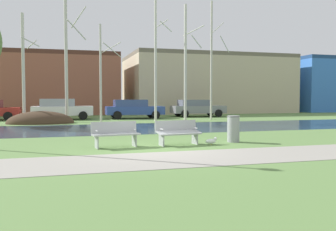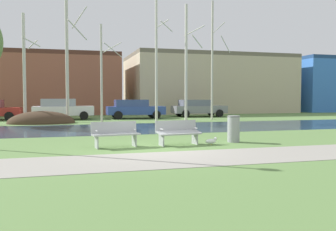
% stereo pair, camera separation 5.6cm
% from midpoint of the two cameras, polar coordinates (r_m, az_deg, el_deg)
% --- Properties ---
extents(ground_plane, '(120.00, 120.00, 0.00)m').
position_cam_midpoint_polar(ground_plane, '(21.56, -8.66, -1.63)').
color(ground_plane, '#5B7F42').
extents(paved_path_strip, '(60.00, 2.59, 0.01)m').
position_cam_midpoint_polar(paved_path_strip, '(9.96, 0.20, -6.94)').
color(paved_path_strip, gray).
rests_on(paved_path_strip, ground).
extents(river_band, '(80.00, 6.72, 0.01)m').
position_cam_midpoint_polar(river_band, '(19.64, -7.93, -2.06)').
color(river_band, '#2D475B').
rests_on(river_band, ground).
extents(soil_mound, '(4.24, 2.68, 1.60)m').
position_cam_midpoint_polar(soil_mound, '(24.71, -19.59, -1.18)').
color(soil_mound, '#423021').
rests_on(soil_mound, ground).
extents(bench_left, '(1.66, 0.77, 0.87)m').
position_cam_midpoint_polar(bench_left, '(12.37, -8.45, -2.85)').
color(bench_left, '#9EA0A3').
rests_on(bench_left, ground).
extents(bench_right, '(1.66, 0.77, 0.87)m').
position_cam_midpoint_polar(bench_right, '(12.85, 1.48, -2.60)').
color(bench_right, '#9EA0A3').
rests_on(bench_right, ground).
extents(trash_bin, '(0.49, 0.49, 1.01)m').
position_cam_midpoint_polar(trash_bin, '(13.88, 10.21, -2.02)').
color(trash_bin, gray).
rests_on(trash_bin, ground).
extents(seagull, '(0.48, 0.18, 0.27)m').
position_cam_midpoint_polar(seagull, '(13.02, 6.77, -4.05)').
color(seagull, white).
rests_on(seagull, ground).
extents(birch_left, '(1.13, 1.90, 7.12)m').
position_cam_midpoint_polar(birch_left, '(25.30, -21.97, 7.11)').
color(birch_left, beige).
rests_on(birch_left, ground).
extents(birch_center_left, '(1.49, 2.68, 9.46)m').
position_cam_midpoint_polar(birch_center_left, '(25.57, -15.83, 9.86)').
color(birch_center_left, beige).
rests_on(birch_center_left, ground).
extents(birch_center, '(1.49, 2.77, 6.62)m').
position_cam_midpoint_polar(birch_center, '(24.98, -10.58, 6.85)').
color(birch_center, beige).
rests_on(birch_center, ground).
extents(birch_center_right, '(1.26, 2.06, 9.36)m').
position_cam_midpoint_polar(birch_center_right, '(25.41, -2.00, 9.84)').
color(birch_center_right, beige).
rests_on(birch_center_right, ground).
extents(birch_right, '(1.43, 2.52, 8.14)m').
position_cam_midpoint_polar(birch_right, '(25.44, 2.78, 8.51)').
color(birch_right, beige).
rests_on(birch_right, ground).
extents(birch_far_right, '(1.49, 2.36, 8.85)m').
position_cam_midpoint_polar(birch_far_right, '(27.43, 6.91, 8.78)').
color(birch_far_right, '#BCB7A8').
rests_on(birch_far_right, ground).
extents(parked_sedan_second_white, '(4.44, 1.95, 1.57)m').
position_cam_midpoint_polar(parked_sedan_second_white, '(28.31, -16.61, 1.04)').
color(parked_sedan_second_white, silver).
rests_on(parked_sedan_second_white, ground).
extents(parked_hatch_third_blue, '(4.54, 1.94, 1.49)m').
position_cam_midpoint_polar(parked_hatch_third_blue, '(28.57, -5.53, 1.10)').
color(parked_hatch_third_blue, '#2D4793').
rests_on(parked_hatch_third_blue, ground).
extents(parked_wagon_fourth_grey, '(4.60, 2.12, 1.46)m').
position_cam_midpoint_polar(parked_wagon_fourth_grey, '(31.20, 4.56, 1.25)').
color(parked_wagon_fourth_grey, slate).
rests_on(parked_wagon_fourth_grey, ground).
extents(building_brick_low, '(15.98, 8.56, 5.99)m').
position_cam_midpoint_polar(building_brick_low, '(38.46, -20.35, 4.70)').
color(building_brick_low, brown).
rests_on(building_brick_low, ground).
extents(building_beige_block, '(17.32, 9.99, 6.24)m').
position_cam_midpoint_polar(building_beige_block, '(40.78, 5.99, 4.94)').
color(building_beige_block, '#BCAD8E').
rests_on(building_beige_block, ground).
extents(building_blue_store, '(13.86, 9.24, 6.27)m').
position_cam_midpoint_polar(building_blue_store, '(49.63, 24.85, 4.35)').
color(building_blue_store, '#3870C6').
rests_on(building_blue_store, ground).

